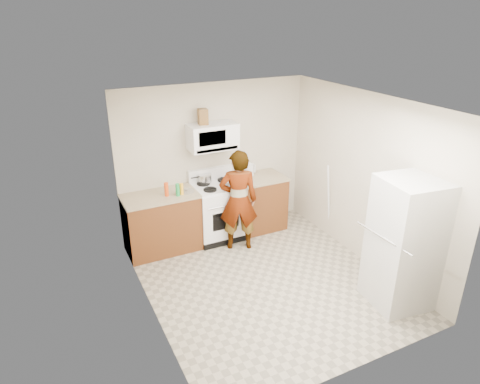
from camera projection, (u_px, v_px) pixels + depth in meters
floor at (267, 281)px, 6.01m from camera, size 3.60×3.60×0.00m
back_wall at (215, 160)px, 6.99m from camera, size 3.20×0.02×2.50m
right_wall at (365, 180)px, 6.16m from camera, size 0.02×3.60×2.50m
cabinet_left at (162, 224)px, 6.64m from camera, size 1.12×0.62×0.90m
counter_left at (160, 196)px, 6.45m from camera, size 1.14×0.64×0.03m
cabinet_right at (259, 203)px, 7.34m from camera, size 0.80×0.62×0.90m
counter_right at (260, 178)px, 7.15m from camera, size 0.82×0.64×0.03m
gas_range at (218, 210)px, 7.00m from camera, size 0.76×0.65×1.13m
microwave at (213, 137)px, 6.63m from camera, size 0.76×0.38×0.40m
person at (238, 201)px, 6.56m from camera, size 0.69×0.57×1.62m
fridge at (404, 243)px, 5.29m from camera, size 0.79×0.79×1.70m
kettle at (249, 170)px, 7.18m from camera, size 0.21×0.21×0.20m
jug at (203, 117)px, 6.47m from camera, size 0.16×0.16×0.24m
saucepan at (205, 178)px, 6.88m from camera, size 0.28×0.28×0.12m
tray at (232, 184)px, 6.81m from camera, size 0.28×0.21×0.05m
bottle_spray at (166, 189)px, 6.38m from camera, size 0.08×0.08×0.21m
bottle_hot_sauce at (182, 189)px, 6.44m from camera, size 0.07×0.07×0.18m
bottle_green_cap at (178, 190)px, 6.39m from camera, size 0.08×0.08×0.19m
pot_lid at (186, 191)px, 6.57m from camera, size 0.28×0.28×0.01m
broom at (329, 200)px, 6.98m from camera, size 0.27×0.15×1.28m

